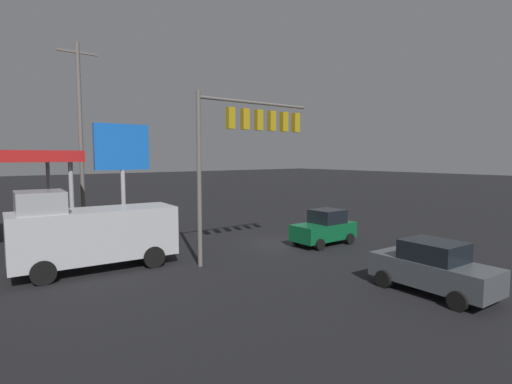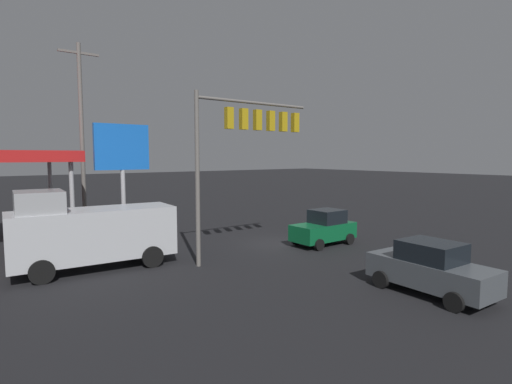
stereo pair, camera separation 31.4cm
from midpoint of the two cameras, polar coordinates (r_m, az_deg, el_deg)
ground_plane at (r=23.18m, az=3.42°, el=-7.31°), size 200.00×200.00×0.00m
traffic_signal_assembly at (r=19.57m, az=-0.81°, el=8.48°), size 6.56×0.43×7.89m
utility_pole at (r=27.62m, az=-23.32°, el=7.41°), size 2.40×0.26×11.99m
price_sign at (r=22.93m, az=-18.21°, el=5.19°), size 2.95×0.27×6.73m
hatchback_crossing at (r=23.01m, az=10.10°, el=-5.08°), size 3.80×1.96×1.97m
sedan_far at (r=16.06m, az=24.18°, el=-9.91°), size 2.24×4.49×1.93m
delivery_truck at (r=19.01m, az=-22.20°, el=-5.25°), size 6.96×2.98×3.58m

